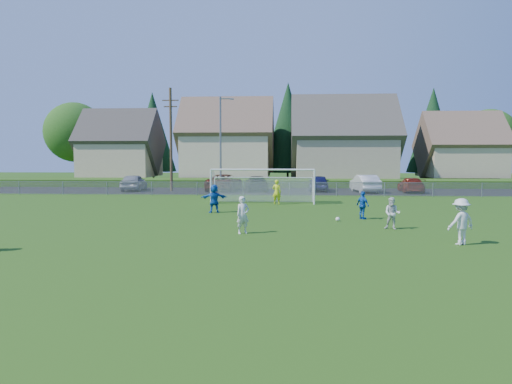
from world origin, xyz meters
TOP-DOWN VIEW (x-y plane):
  - ground at (0.00, 0.00)m, footprint 160.00×160.00m
  - asphalt_lot at (0.00, 27.50)m, footprint 60.00×60.00m
  - grass_embankment at (0.00, 35.00)m, footprint 70.00×6.00m
  - soccer_ball at (4.33, 6.68)m, footprint 0.22×0.22m
  - player_white_a at (-0.23, 2.57)m, footprint 0.71×0.64m
  - player_white_b at (6.52, 4.16)m, footprint 0.88×0.80m
  - player_white_c at (8.24, 0.57)m, footprint 1.31×1.05m
  - player_blue_a at (5.76, 7.58)m, footprint 0.78×0.93m
  - player_blue_b at (-2.64, 9.97)m, footprint 1.65×0.87m
  - goalkeeper at (1.02, 15.04)m, footprint 0.71×0.54m
  - car_a at (-13.38, 27.34)m, footprint 2.36×4.95m
  - car_c at (-4.37, 27.70)m, footprint 3.32×6.12m
  - car_d at (-1.19, 27.66)m, footprint 2.70×5.29m
  - car_e at (4.91, 27.67)m, footprint 2.29×4.83m
  - car_f at (9.16, 26.68)m, footprint 2.25×5.16m
  - car_g at (13.48, 26.77)m, footprint 2.33×4.90m
  - soccer_goal at (0.00, 16.05)m, footprint 7.42×1.90m
  - chainlink_fence at (0.00, 22.00)m, footprint 52.06×0.06m
  - streetlight at (-4.45, 26.00)m, footprint 1.38×0.18m
  - utility_pole at (-9.50, 27.00)m, footprint 1.60×0.26m
  - houses_row at (1.97, 42.46)m, footprint 53.90×11.45m
  - tree_row at (1.04, 48.74)m, footprint 65.98×12.36m

SIDE VIEW (x-z plane):
  - ground at x=0.00m, z-range 0.00..0.00m
  - asphalt_lot at x=0.00m, z-range 0.01..0.01m
  - soccer_ball at x=4.33m, z-range 0.00..0.22m
  - grass_embankment at x=0.00m, z-range 0.00..0.80m
  - chainlink_fence at x=0.00m, z-range 0.03..1.23m
  - car_g at x=13.48m, z-range 0.00..1.38m
  - car_d at x=-1.19m, z-range 0.00..1.47m
  - player_white_b at x=6.52m, z-range 0.00..1.48m
  - player_blue_a at x=5.76m, z-range 0.00..1.50m
  - car_e at x=4.91m, z-range 0.00..1.60m
  - player_white_a at x=-0.23m, z-range 0.00..1.63m
  - car_c at x=-4.37m, z-range 0.00..1.63m
  - car_a at x=-13.38m, z-range 0.00..1.63m
  - car_f at x=9.16m, z-range 0.00..1.65m
  - player_blue_b at x=-2.64m, z-range 0.00..1.70m
  - goalkeeper at x=1.02m, z-range 0.00..1.74m
  - player_white_c at x=8.24m, z-range 0.00..1.76m
  - soccer_goal at x=0.00m, z-range 0.38..2.88m
  - streetlight at x=-4.45m, z-range 0.34..9.34m
  - utility_pole at x=-9.50m, z-range 0.15..10.15m
  - tree_row at x=1.04m, z-range 0.01..13.81m
  - houses_row at x=1.97m, z-range 0.69..13.97m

